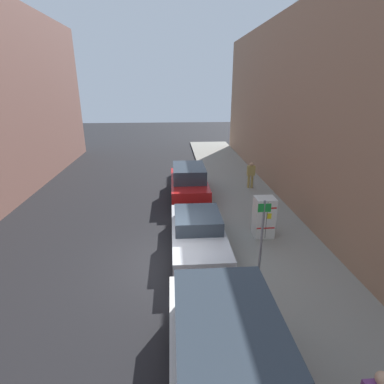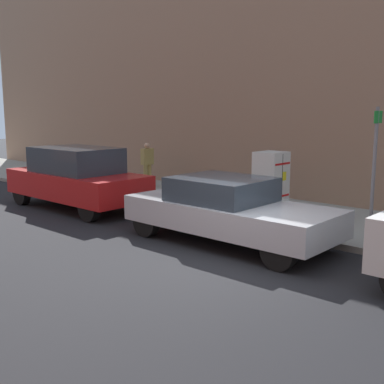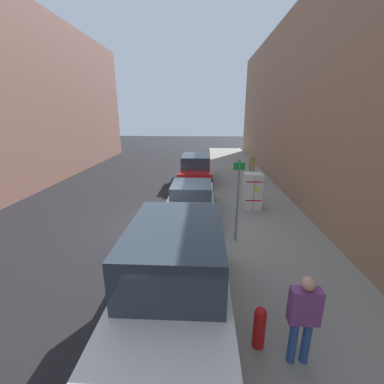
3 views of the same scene
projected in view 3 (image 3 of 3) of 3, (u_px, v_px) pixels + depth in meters
The scene contains 13 objects.
ground_plane at pixel (162, 224), 10.17m from camera, with size 80.00×80.00×0.00m, color black.
sidewalk_slab at pixel (265, 224), 9.95m from camera, with size 3.71×44.00×0.14m, color gray.
building_facade_near at pixel (359, 100), 8.48m from camera, with size 1.72×39.60×9.23m, color #937056.
discarded_refrigerator at pixel (252, 191), 11.21m from camera, with size 0.77×0.69×1.59m.
manhole_cover at pixel (255, 196), 13.07m from camera, with size 0.70×0.70×0.02m, color #47443F.
street_sign_post at pixel (237, 197), 8.12m from camera, with size 0.36×0.07×2.71m.
fire_hydrant at pixel (259, 326), 4.57m from camera, with size 0.22×0.22×0.83m.
trash_bag at pixel (253, 195), 12.53m from camera, with size 0.48×0.48×0.48m, color black.
pedestrian_walking_far at pixel (252, 165), 16.62m from camera, with size 0.44×0.22×1.51m.
pedestrian_standing_near at pixel (303, 315), 4.12m from camera, with size 0.48×0.22×1.67m.
parked_suv_red at pixel (196, 169), 15.91m from camera, with size 1.89×4.52×1.74m.
parked_sedan_silver at pixel (191, 200), 10.77m from camera, with size 1.89×4.58×1.38m.
parked_van_white at pixel (176, 275), 5.18m from camera, with size 2.04×4.83×2.16m.
Camera 3 is at (-1.67, 9.27, 4.21)m, focal length 24.00 mm.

